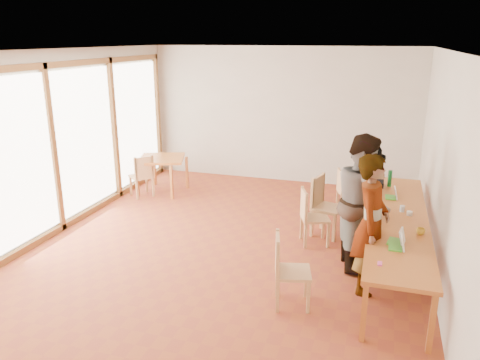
# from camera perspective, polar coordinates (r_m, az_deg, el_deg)

# --- Properties ---
(ground) EXTENTS (8.00, 8.00, 0.00)m
(ground) POSITION_cam_1_polar(r_m,az_deg,el_deg) (7.31, -1.97, -8.73)
(ground) COLOR #933B23
(ground) RESTS_ON ground
(wall_back) EXTENTS (6.00, 0.10, 3.00)m
(wall_back) POSITION_cam_1_polar(r_m,az_deg,el_deg) (10.58, 5.12, 7.85)
(wall_back) COLOR beige
(wall_back) RESTS_ON ground
(wall_front) EXTENTS (6.00, 0.10, 3.00)m
(wall_front) POSITION_cam_1_polar(r_m,az_deg,el_deg) (3.53, -24.58, -13.01)
(wall_front) COLOR beige
(wall_front) RESTS_ON ground
(wall_right) EXTENTS (0.10, 8.00, 3.00)m
(wall_right) POSITION_cam_1_polar(r_m,az_deg,el_deg) (6.49, 23.81, 0.58)
(wall_right) COLOR beige
(wall_right) RESTS_ON ground
(window_wall) EXTENTS (0.10, 8.00, 3.00)m
(window_wall) POSITION_cam_1_polar(r_m,az_deg,el_deg) (8.24, -21.99, 4.05)
(window_wall) COLOR white
(window_wall) RESTS_ON ground
(ceiling) EXTENTS (6.00, 8.00, 0.04)m
(ceiling) POSITION_cam_1_polar(r_m,az_deg,el_deg) (6.59, -2.24, 15.67)
(ceiling) COLOR white
(ceiling) RESTS_ON wall_back
(communal_table) EXTENTS (0.80, 4.00, 0.75)m
(communal_table) POSITION_cam_1_polar(r_m,az_deg,el_deg) (6.97, 18.71, -4.71)
(communal_table) COLOR #B35D27
(communal_table) RESTS_ON ground
(side_table) EXTENTS (0.90, 0.90, 0.75)m
(side_table) POSITION_cam_1_polar(r_m,az_deg,el_deg) (9.99, -9.49, 2.27)
(side_table) COLOR #B35D27
(side_table) RESTS_ON ground
(chair_near) EXTENTS (0.52, 0.52, 0.49)m
(chair_near) POSITION_cam_1_polar(r_m,az_deg,el_deg) (5.76, 5.51, -10.03)
(chair_near) COLOR tan
(chair_near) RESTS_ON ground
(chair_mid) EXTENTS (0.54, 0.54, 0.48)m
(chair_mid) POSITION_cam_1_polar(r_m,az_deg,el_deg) (7.46, 8.47, -3.77)
(chair_mid) COLOR tan
(chair_mid) RESTS_ON ground
(chair_far) EXTENTS (0.58, 0.58, 0.53)m
(chair_far) POSITION_cam_1_polar(r_m,az_deg,el_deg) (7.85, 10.08, -2.31)
(chair_far) COLOR tan
(chair_far) RESTS_ON ground
(chair_empty) EXTENTS (0.48, 0.48, 0.43)m
(chair_empty) POSITION_cam_1_polar(r_m,az_deg,el_deg) (8.97, 12.59, -0.77)
(chair_empty) COLOR tan
(chair_empty) RESTS_ON ground
(chair_spare) EXTENTS (0.58, 0.58, 0.47)m
(chair_spare) POSITION_cam_1_polar(r_m,az_deg,el_deg) (9.74, -11.77, 0.98)
(chair_spare) COLOR tan
(chair_spare) RESTS_ON ground
(person_near) EXTENTS (0.51, 0.71, 1.82)m
(person_near) POSITION_cam_1_polar(r_m,az_deg,el_deg) (6.15, 15.69, -5.25)
(person_near) COLOR gray
(person_near) RESTS_ON ground
(person_mid) EXTENTS (0.94, 1.09, 1.93)m
(person_mid) POSITION_cam_1_polar(r_m,az_deg,el_deg) (6.79, 14.67, -2.54)
(person_mid) COLOR gray
(person_mid) RESTS_ON ground
(person_far) EXTENTS (0.90, 1.14, 1.55)m
(person_far) POSITION_cam_1_polar(r_m,az_deg,el_deg) (7.90, 15.06, -1.25)
(person_far) COLOR gray
(person_far) RESTS_ON ground
(laptop_near) EXTENTS (0.19, 0.22, 0.18)m
(laptop_near) POSITION_cam_1_polar(r_m,az_deg,el_deg) (5.95, 18.79, -7.47)
(laptop_near) COLOR green
(laptop_near) RESTS_ON communal_table
(laptop_mid) EXTENTS (0.23, 0.25, 0.19)m
(laptop_mid) POSITION_cam_1_polar(r_m,az_deg,el_deg) (6.09, 18.74, -6.86)
(laptop_mid) COLOR green
(laptop_mid) RESTS_ON communal_table
(laptop_far) EXTENTS (0.20, 0.22, 0.18)m
(laptop_far) POSITION_cam_1_polar(r_m,az_deg,el_deg) (7.72, 18.16, -1.77)
(laptop_far) COLOR green
(laptop_far) RESTS_ON communal_table
(yellow_mug) EXTENTS (0.14, 0.14, 0.09)m
(yellow_mug) POSITION_cam_1_polar(r_m,az_deg,el_deg) (6.45, 21.16, -5.87)
(yellow_mug) COLOR gold
(yellow_mug) RESTS_ON communal_table
(green_bottle) EXTENTS (0.07, 0.07, 0.28)m
(green_bottle) POSITION_cam_1_polar(r_m,az_deg,el_deg) (8.29, 17.79, 0.19)
(green_bottle) COLOR #14692C
(green_bottle) RESTS_ON communal_table
(clear_glass) EXTENTS (0.07, 0.07, 0.09)m
(clear_glass) POSITION_cam_1_polar(r_m,az_deg,el_deg) (7.18, 19.17, -3.32)
(clear_glass) COLOR silver
(clear_glass) RESTS_ON communal_table
(condiment_cup) EXTENTS (0.08, 0.08, 0.06)m
(condiment_cup) POSITION_cam_1_polar(r_m,az_deg,el_deg) (7.07, 19.97, -3.84)
(condiment_cup) COLOR white
(condiment_cup) RESTS_ON communal_table
(pink_phone) EXTENTS (0.05, 0.10, 0.01)m
(pink_phone) POSITION_cam_1_polar(r_m,az_deg,el_deg) (5.52, 16.67, -9.74)
(pink_phone) COLOR #E5499F
(pink_phone) RESTS_ON communal_table
(black_pouch) EXTENTS (0.16, 0.26, 0.09)m
(black_pouch) POSITION_cam_1_polar(r_m,az_deg,el_deg) (8.27, 16.56, -0.43)
(black_pouch) COLOR black
(black_pouch) RESTS_ON communal_table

